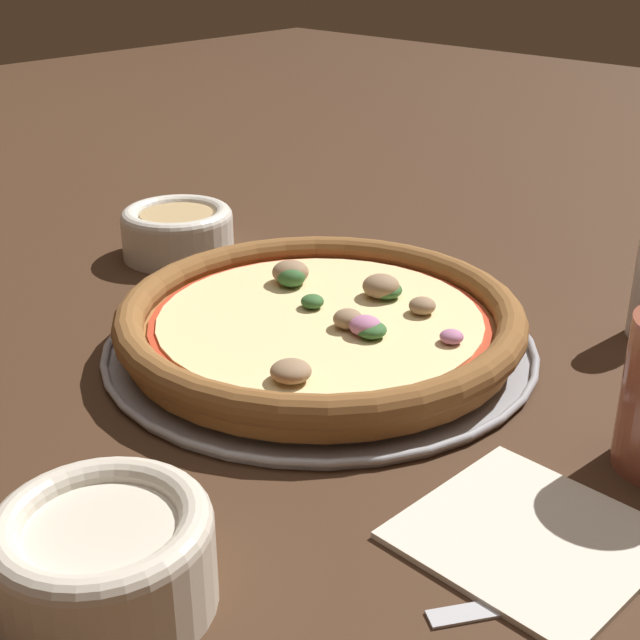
# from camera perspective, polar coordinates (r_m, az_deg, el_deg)

# --- Properties ---
(ground_plane) EXTENTS (3.00, 3.00, 0.00)m
(ground_plane) POSITION_cam_1_polar(r_m,az_deg,el_deg) (0.71, -0.00, -1.93)
(ground_plane) COLOR #3D2616
(pizza_tray) EXTENTS (0.34, 0.34, 0.01)m
(pizza_tray) POSITION_cam_1_polar(r_m,az_deg,el_deg) (0.71, -0.00, -1.63)
(pizza_tray) COLOR #9E9EA3
(pizza_tray) RESTS_ON ground_plane
(pizza) EXTENTS (0.32, 0.32, 0.04)m
(pizza) POSITION_cam_1_polar(r_m,az_deg,el_deg) (0.70, 0.03, -0.04)
(pizza) COLOR #A86B33
(pizza) RESTS_ON pizza_tray
(bowl_near) EXTENTS (0.11, 0.11, 0.05)m
(bowl_near) POSITION_cam_1_polar(r_m,az_deg,el_deg) (0.91, -9.10, 5.72)
(bowl_near) COLOR silver
(bowl_near) RESTS_ON ground_plane
(bowl_far) EXTENTS (0.11, 0.11, 0.06)m
(bowl_far) POSITION_cam_1_polar(r_m,az_deg,el_deg) (0.47, -13.65, -14.43)
(bowl_far) COLOR beige
(bowl_far) RESTS_ON ground_plane
(napkin) EXTENTS (0.13, 0.13, 0.01)m
(napkin) POSITION_cam_1_polar(r_m,az_deg,el_deg) (0.52, 13.35, -13.16)
(napkin) COLOR beige
(napkin) RESTS_ON ground_plane
(fork) EXTENTS (0.17, 0.12, 0.00)m
(fork) POSITION_cam_1_polar(r_m,az_deg,el_deg) (0.51, 19.21, -15.63)
(fork) COLOR #B7B7BC
(fork) RESTS_ON ground_plane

